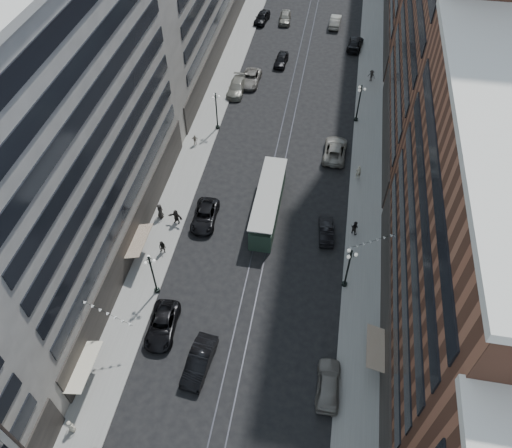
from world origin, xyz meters
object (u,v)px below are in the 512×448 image
Objects in this scene: car_extra_0 at (251,78)px; pedestrian_extra_0 at (160,211)px; lamppost_sw_mid at (216,110)px; car_7 at (205,216)px; lamppost_sw_far at (153,273)px; car_8 at (237,87)px; pedestrian_6 at (195,140)px; pedestrian_9 at (371,76)px; lamppost_se_far at (348,267)px; car_4 at (329,384)px; lamppost_se_mid at (359,102)px; car_12 at (355,44)px; car_10 at (326,231)px; car_5 at (199,361)px; car_extra_1 at (285,17)px; car_9 at (262,17)px; car_13 at (281,60)px; streetcar at (268,204)px; car_11 at (335,150)px; car_14 at (335,21)px; pedestrian_5 at (176,217)px; pedestrian_1 at (71,426)px; pedestrian_8 at (358,172)px; pedestrian_2 at (162,247)px; car_2 at (162,325)px.

pedestrian_extra_0 reaches higher than car_extra_0.
car_7 is (2.40, -16.75, -2.33)m from lamppost_sw_mid.
car_8 is at bearing 88.73° from lamppost_sw_far.
pedestrian_9 reaches higher than pedestrian_6.
lamppost_se_far is 1.09× the size of car_4.
car_extra_0 is at bearing 114.63° from lamppost_se_far.
lamppost_se_mid reaches higher than car_12.
car_10 is 0.80× the size of car_12.
car_12 reaches higher than car_extra_0.
car_5 reaches higher than car_extra_1.
car_9 is 35.52m from pedestrian_6.
car_13 is 2.36× the size of pedestrian_extra_0.
car_11 is at bearing 59.61° from streetcar.
car_14 is (7.47, 66.27, -0.05)m from car_5.
pedestrian_5 is (-0.62, 9.30, -2.00)m from lamppost_sw_far.
car_7 is 1.09× the size of car_14.
lamppost_sw_mid reaches higher than car_8.
car_13 is (8.76, 59.32, -0.15)m from pedestrian_1.
car_extra_1 is (-11.19, 34.97, -0.02)m from car_11.
car_13 is at bearing -88.95° from car_extra_1.
pedestrian_extra_0 is (-20.02, -42.33, 0.32)m from car_12.
car_7 is at bearing 29.49° from pedestrian_5.
streetcar is 46.81m from car_14.
streetcar is 21.52m from car_4.
lamppost_se_far reaches higher than car_extra_1.
pedestrian_9 is 0.37× the size of car_extra_1.
car_11 is 18.58m from pedestrian_9.
car_extra_0 is at bearing 59.65° from car_8.
pedestrian_8 is (12.93, -24.73, 0.32)m from car_13.
car_13 is at bearing 91.19° from pedestrian_5.
pedestrian_2 is 53.63m from car_9.
pedestrian_6 reaches higher than car_extra_1.
car_4 is 26.38m from pedestrian_extra_0.
lamppost_se_far reaches higher than car_13.
car_2 is 1.15× the size of car_extra_1.
lamppost_se_far is 38.47m from pedestrian_9.
pedestrian_5 is 1.24× the size of pedestrian_6.
streetcar is at bearing -24.67° from car_10.
pedestrian_extra_0 is at bearing 104.24° from car_2.
lamppost_sw_far is 1.03× the size of car_5.
car_2 is 5.26m from car_5.
lamppost_sw_mid is 20.31m from pedestrian_8.
pedestrian_5 reaches higher than pedestrian_2.
lamppost_sw_far is 1.00× the size of car_7.
pedestrian_6 is at bearing -115.13° from pedestrian_9.
pedestrian_5 reaches higher than car_14.
car_extra_0 is at bearing -72.72° from car_4.
car_4 reaches higher than pedestrian_1.
car_4 is 59.26m from car_12.
car_14 is (-4.76, 27.27, -2.26)m from lamppost_se_mid.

